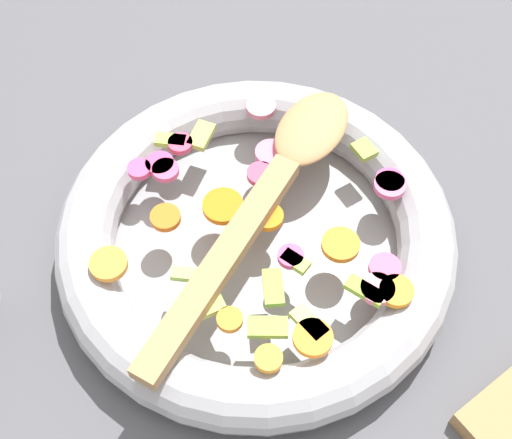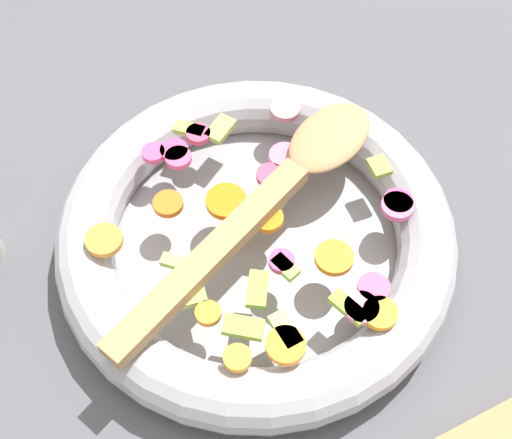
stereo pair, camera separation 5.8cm
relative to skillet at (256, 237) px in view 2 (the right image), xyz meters
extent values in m
plane|color=#4C4C51|center=(0.00, 0.00, -0.02)|extent=(4.00, 4.00, 0.00)
cylinder|color=gray|center=(0.00, 0.00, -0.02)|extent=(0.29, 0.29, 0.01)
torus|color=#9E9EA5|center=(0.00, 0.00, 0.00)|extent=(0.34, 0.34, 0.05)
cylinder|color=orange|center=(-0.07, -0.06, 0.03)|extent=(0.03, 0.03, 0.01)
cylinder|color=orange|center=(-0.02, 0.03, 0.03)|extent=(0.05, 0.05, 0.01)
cylinder|color=orange|center=(-0.07, -0.10, 0.03)|extent=(0.02, 0.02, 0.01)
cylinder|color=orange|center=(0.01, -0.01, 0.03)|extent=(0.03, 0.03, 0.01)
cylinder|color=orange|center=(-0.06, 0.04, 0.03)|extent=(0.03, 0.03, 0.01)
cylinder|color=orange|center=(-0.12, 0.03, 0.03)|extent=(0.04, 0.04, 0.01)
cylinder|color=orange|center=(0.04, -0.06, 0.03)|extent=(0.04, 0.04, 0.01)
cylinder|color=orange|center=(0.08, 0.04, 0.03)|extent=(0.04, 0.04, 0.01)
cylinder|color=orange|center=(-0.03, -0.11, 0.03)|extent=(0.04, 0.04, 0.01)
cylinder|color=orange|center=(0.05, -0.12, 0.03)|extent=(0.04, 0.04, 0.01)
cube|color=#85B433|center=(0.03, -0.10, 0.03)|extent=(0.02, 0.03, 0.01)
cube|color=#B4CB54|center=(-0.07, -0.04, 0.03)|extent=(0.02, 0.02, 0.01)
cube|color=#81B73A|center=(0.02, 0.01, 0.03)|extent=(0.03, 0.03, 0.01)
cube|color=#A7DD5D|center=(-0.08, -0.01, 0.03)|extent=(0.02, 0.02, 0.01)
cube|color=#A6DD4B|center=(-0.01, 0.11, 0.03)|extent=(0.03, 0.03, 0.01)
cube|color=#90AE41|center=(0.12, 0.00, 0.03)|extent=(0.02, 0.02, 0.01)
cube|color=#91AE3F|center=(0.10, 0.03, 0.03)|extent=(0.02, 0.02, 0.01)
cube|color=#B2C453|center=(0.01, 0.10, 0.03)|extent=(0.03, 0.03, 0.01)
cube|color=#A6D34D|center=(0.00, -0.05, 0.03)|extent=(0.02, 0.03, 0.01)
cube|color=#B4CB61|center=(-0.02, -0.10, 0.03)|extent=(0.02, 0.03, 0.01)
cube|color=#86B33F|center=(-0.05, -0.08, 0.03)|extent=(0.03, 0.03, 0.01)
cube|color=#83AF3D|center=(-0.03, -0.06, 0.03)|extent=(0.03, 0.03, 0.01)
cylinder|color=pink|center=(0.04, -0.11, 0.03)|extent=(0.03, 0.03, 0.01)
cylinder|color=#E64E7E|center=(-0.03, 0.08, 0.03)|extent=(0.03, 0.03, 0.01)
cylinder|color=#E1467B|center=(-0.05, 0.10, 0.03)|extent=(0.03, 0.03, 0.01)
cylinder|color=pink|center=(0.08, 0.09, 0.03)|extent=(0.04, 0.04, 0.01)
cylinder|color=#D3426C|center=(0.05, -0.10, 0.03)|extent=(0.03, 0.03, 0.01)
cylinder|color=#CC3E60|center=(0.03, 0.03, 0.03)|extent=(0.03, 0.03, 0.01)
cylinder|color=#DA5384|center=(0.11, -0.04, 0.03)|extent=(0.04, 0.04, 0.01)
cylinder|color=#D84264|center=(-0.01, 0.10, 0.03)|extent=(0.03, 0.03, 0.01)
cylinder|color=#D63570|center=(0.11, -0.04, 0.03)|extent=(0.03, 0.03, 0.01)
cylinder|color=#D74280|center=(0.00, -0.05, 0.03)|extent=(0.02, 0.02, 0.01)
cylinder|color=#E34176|center=(-0.03, 0.09, 0.03)|extent=(0.03, 0.03, 0.01)
cylinder|color=pink|center=(0.05, 0.05, 0.03)|extent=(0.03, 0.03, 0.01)
cube|color=#A87F51|center=(-0.05, -0.02, 0.04)|extent=(0.21, 0.11, 0.01)
ellipsoid|color=#A87F51|center=(0.09, 0.04, 0.04)|extent=(0.10, 0.09, 0.01)
camera|label=1|loc=(-0.19, -0.25, 0.52)|focal=50.00mm
camera|label=2|loc=(-0.14, -0.28, 0.52)|focal=50.00mm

